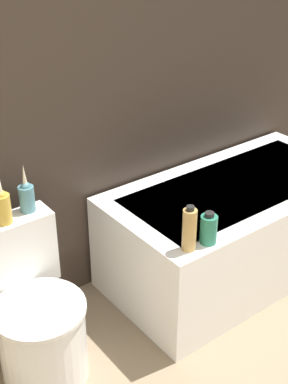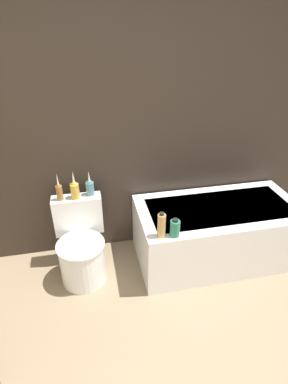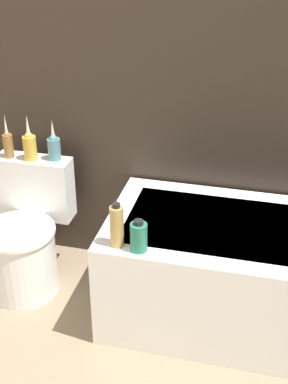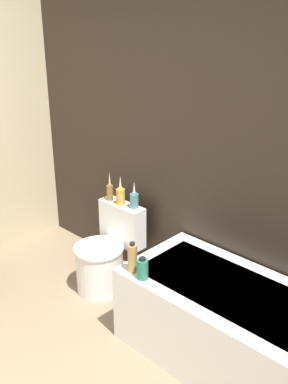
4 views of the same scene
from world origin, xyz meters
name	(u,v)px [view 2 (image 2 of 4)]	position (x,y,z in m)	size (l,w,h in m)	color
wall_back_tiled	(123,121)	(0.00, 2.12, 1.30)	(6.40, 0.06, 2.60)	#332821
bathtub	(216,232)	(0.81, 1.69, 0.29)	(1.51, 0.76, 0.57)	white
toilet	(82,249)	(-0.47, 1.71, 0.29)	(0.43, 0.55, 0.71)	white
vase_gold	(59,191)	(-0.60, 1.90, 0.80)	(0.06, 0.06, 0.26)	olive
vase_silver	(75,189)	(-0.47, 1.90, 0.80)	(0.07, 0.07, 0.26)	gold
vase_bronze	(90,187)	(-0.34, 1.93, 0.79)	(0.07, 0.07, 0.23)	teal
shampoo_bottle_tall	(162,225)	(0.17, 1.40, 0.68)	(0.06, 0.06, 0.22)	tan
shampoo_bottle_short	(175,228)	(0.28, 1.38, 0.65)	(0.08, 0.08, 0.16)	#267259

